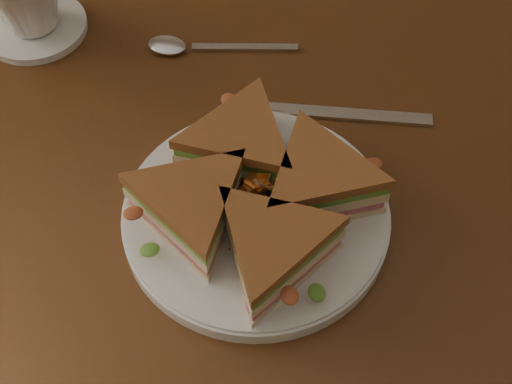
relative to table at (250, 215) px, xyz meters
The scene contains 7 objects.
table is the anchor object (origin of this frame).
plate 0.13m from the table, 68.49° to the right, with size 0.27×0.27×0.02m, color silver.
sandwich_wedges 0.16m from the table, 68.49° to the right, with size 0.30×0.30×0.06m.
crisps_mound 0.16m from the table, 68.49° to the right, with size 0.09×0.09×0.05m, color #B55317, non-canonical shape.
spoon 0.22m from the table, 129.75° to the left, with size 0.18×0.06×0.01m.
knife 0.15m from the table, 54.11° to the left, with size 0.21×0.05×0.00m.
saucer 0.36m from the table, 157.61° to the left, with size 0.13×0.13×0.01m, color silver.
Camera 1 is at (0.14, -0.45, 1.36)m, focal length 50.00 mm.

